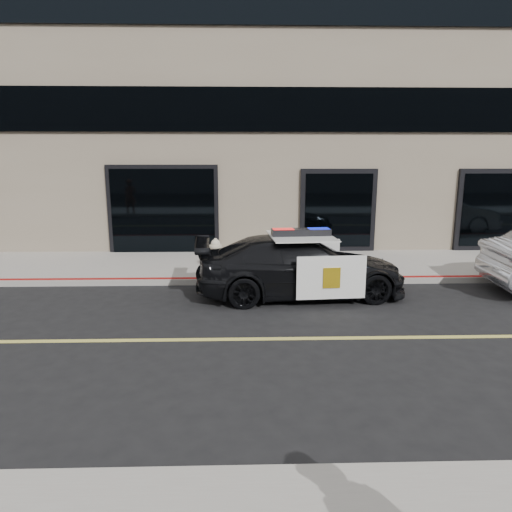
{
  "coord_description": "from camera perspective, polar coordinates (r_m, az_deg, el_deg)",
  "views": [
    {
      "loc": [
        1.51,
        -7.39,
        3.05
      ],
      "look_at": [
        1.77,
        2.2,
        1.0
      ],
      "focal_mm": 32.0,
      "sensor_mm": 36.0,
      "label": 1
    }
  ],
  "objects": [
    {
      "name": "ground",
      "position": [
        8.13,
        -12.36,
        -10.25
      ],
      "size": [
        120.0,
        120.0,
        0.0
      ],
      "primitive_type": "plane",
      "color": "black",
      "rests_on": "ground"
    },
    {
      "name": "sidewalk_n",
      "position": [
        13.07,
        -8.17,
        -1.22
      ],
      "size": [
        60.0,
        3.5,
        0.15
      ],
      "primitive_type": "cube",
      "color": "gray",
      "rests_on": "ground"
    },
    {
      "name": "building_n",
      "position": [
        18.19,
        -6.78,
        21.31
      ],
      "size": [
        60.0,
        7.0,
        12.0
      ],
      "primitive_type": "cube",
      "color": "#756856",
      "rests_on": "ground"
    },
    {
      "name": "fire_hydrant",
      "position": [
        12.13,
        -5.05,
        0.11
      ],
      "size": [
        0.38,
        0.53,
        0.85
      ],
      "color": "beige",
      "rests_on": "sidewalk_n"
    },
    {
      "name": "police_car",
      "position": [
        10.3,
        5.57,
        -1.24
      ],
      "size": [
        2.62,
        4.98,
        1.54
      ],
      "color": "black",
      "rests_on": "ground"
    }
  ]
}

